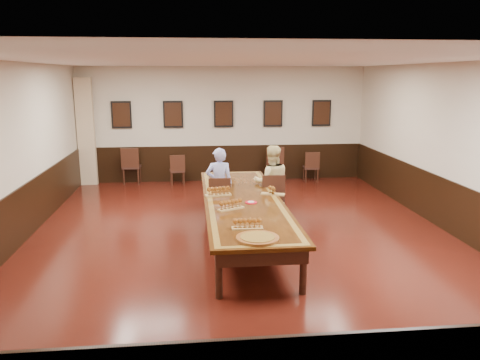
{
  "coord_description": "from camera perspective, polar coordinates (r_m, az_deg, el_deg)",
  "views": [
    {
      "loc": [
        -0.9,
        -8.17,
        2.97
      ],
      "look_at": [
        0.0,
        0.5,
        1.0
      ],
      "focal_mm": 35.0,
      "sensor_mm": 36.0,
      "label": 1
    }
  ],
  "objects": [
    {
      "name": "wall_right",
      "position": [
        9.63,
        24.84,
        3.37
      ],
      "size": [
        0.02,
        10.0,
        3.2
      ],
      "primitive_type": "cube",
      "color": "beige",
      "rests_on": "floor"
    },
    {
      "name": "flight_d",
      "position": [
        6.88,
        0.9,
        -5.4
      ],
      "size": [
        0.46,
        0.16,
        0.17
      ],
      "color": "#9D7B42",
      "rests_on": "conference_table"
    },
    {
      "name": "red_plate_grp",
      "position": [
        8.27,
        1.35,
        -2.75
      ],
      "size": [
        0.21,
        0.21,
        0.03
      ],
      "color": "red",
      "rests_on": "conference_table"
    },
    {
      "name": "carved_platter",
      "position": [
        6.48,
        2.15,
        -7.09
      ],
      "size": [
        0.66,
        0.66,
        0.05
      ],
      "color": "#623213",
      "rests_on": "conference_table"
    },
    {
      "name": "posters",
      "position": [
        13.19,
        -2.01,
        8.06
      ],
      "size": [
        6.14,
        0.04,
        0.74
      ],
      "color": "black",
      "rests_on": "wall_back"
    },
    {
      "name": "floor",
      "position": [
        8.75,
        0.34,
        -7.19
      ],
      "size": [
        8.0,
        10.0,
        0.02
      ],
      "primitive_type": "cube",
      "color": "black",
      "rests_on": "ground"
    },
    {
      "name": "spare_chair_c",
      "position": [
        13.19,
        4.26,
        1.95
      ],
      "size": [
        0.54,
        0.58,
        1.03
      ],
      "primitive_type": null,
      "rotation": [
        0.0,
        0.0,
        3.02
      ],
      "color": "#301B15",
      "rests_on": "floor"
    },
    {
      "name": "spare_chair_a",
      "position": [
        13.3,
        -13.06,
        1.74
      ],
      "size": [
        0.5,
        0.54,
        1.02
      ],
      "primitive_type": null,
      "rotation": [
        0.0,
        0.0,
        3.1
      ],
      "color": "#301B15",
      "rests_on": "floor"
    },
    {
      "name": "spare_chair_d",
      "position": [
        13.38,
        8.64,
        1.65
      ],
      "size": [
        0.43,
        0.47,
        0.87
      ],
      "primitive_type": null,
      "rotation": [
        0.0,
        0.0,
        3.09
      ],
      "color": "#301B15",
      "rests_on": "floor"
    },
    {
      "name": "chair_woman",
      "position": [
        9.73,
        3.92,
        -2.03
      ],
      "size": [
        0.48,
        0.52,
        0.99
      ],
      "primitive_type": null,
      "rotation": [
        0.0,
        0.0,
        3.11
      ],
      "color": "#301B15",
      "rests_on": "floor"
    },
    {
      "name": "wall_left",
      "position": [
        8.85,
        -26.44,
        2.49
      ],
      "size": [
        0.02,
        10.0,
        3.2
      ],
      "primitive_type": "cube",
      "color": "beige",
      "rests_on": "floor"
    },
    {
      "name": "wall_front",
      "position": [
        3.56,
        9.34,
        -10.02
      ],
      "size": [
        8.0,
        0.02,
        3.2
      ],
      "primitive_type": "cube",
      "color": "beige",
      "rests_on": "floor"
    },
    {
      "name": "person_man",
      "position": [
        9.68,
        -2.54,
        -0.5
      ],
      "size": [
        0.57,
        0.38,
        1.52
      ],
      "primitive_type": "imported",
      "rotation": [
        0.0,
        0.0,
        3.11
      ],
      "color": "#505CCA",
      "rests_on": "floor"
    },
    {
      "name": "wall_back",
      "position": [
        13.29,
        -2.02,
        6.79
      ],
      "size": [
        8.0,
        0.02,
        3.2
      ],
      "primitive_type": "cube",
      "color": "beige",
      "rests_on": "floor"
    },
    {
      "name": "flight_b",
      "position": [
        8.84,
        3.99,
        -1.33
      ],
      "size": [
        0.47,
        0.28,
        0.17
      ],
      "color": "#9D7B42",
      "rests_on": "conference_table"
    },
    {
      "name": "pink_phone",
      "position": [
        8.93,
        3.93,
        -1.66
      ],
      "size": [
        0.08,
        0.14,
        0.01
      ],
      "primitive_type": "cube",
      "rotation": [
        0.0,
        0.0,
        -0.09
      ],
      "color": "#CD4470",
      "rests_on": "conference_table"
    },
    {
      "name": "flight_c",
      "position": [
        7.86,
        -1.13,
        -3.06
      ],
      "size": [
        0.48,
        0.34,
        0.17
      ],
      "color": "#9D7B42",
      "rests_on": "conference_table"
    },
    {
      "name": "chair_man",
      "position": [
        9.65,
        -2.51,
        -2.27
      ],
      "size": [
        0.46,
        0.5,
        0.95
      ],
      "primitive_type": null,
      "rotation": [
        0.0,
        0.0,
        3.11
      ],
      "color": "#301B15",
      "rests_on": "floor"
    },
    {
      "name": "person_woman",
      "position": [
        9.76,
        3.86,
        -0.28
      ],
      "size": [
        0.79,
        0.62,
        1.56
      ],
      "primitive_type": "imported",
      "rotation": [
        0.0,
        0.0,
        3.11
      ],
      "color": "beige",
      "rests_on": "floor"
    },
    {
      "name": "flight_a",
      "position": [
        8.75,
        -2.67,
        -1.42
      ],
      "size": [
        0.51,
        0.25,
        0.18
      ],
      "color": "#9D7B42",
      "rests_on": "conference_table"
    },
    {
      "name": "wainscoting",
      "position": [
        8.59,
        0.35,
        -3.99
      ],
      "size": [
        8.0,
        10.0,
        1.0
      ],
      "color": "black",
      "rests_on": "floor"
    },
    {
      "name": "conference_table",
      "position": [
        8.55,
        0.35,
        -3.28
      ],
      "size": [
        1.4,
        5.0,
        0.76
      ],
      "color": "black",
      "rests_on": "floor"
    },
    {
      "name": "spare_chair_b",
      "position": [
        12.96,
        -7.67,
        1.29
      ],
      "size": [
        0.45,
        0.48,
        0.85
      ],
      "primitive_type": null,
      "rotation": [
        0.0,
        0.0,
        3.26
      ],
      "color": "#301B15",
      "rests_on": "floor"
    },
    {
      "name": "ceiling",
      "position": [
        8.23,
        0.37,
        14.4
      ],
      "size": [
        8.0,
        10.0,
        0.02
      ],
      "primitive_type": "cube",
      "color": "white",
      "rests_on": "floor"
    },
    {
      "name": "curtain",
      "position": [
        13.39,
        -18.26,
        5.57
      ],
      "size": [
        0.45,
        0.18,
        2.9
      ],
      "primitive_type": "cube",
      "color": "tan",
      "rests_on": "floor"
    }
  ]
}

